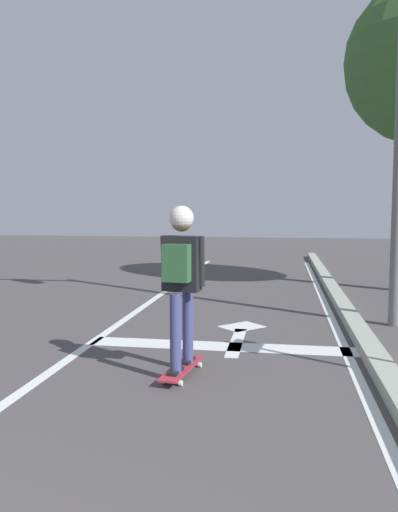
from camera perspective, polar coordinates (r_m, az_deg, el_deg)
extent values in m
cube|color=silver|center=(6.72, -11.35, -9.09)|extent=(0.12, 20.00, 0.01)
cube|color=silver|center=(6.36, 16.03, -10.03)|extent=(0.12, 20.00, 0.01)
cube|color=silver|center=(6.27, 2.53, -10.03)|extent=(3.23, 0.40, 0.01)
cube|color=silver|center=(6.48, 4.21, -9.53)|extent=(0.16, 1.40, 0.01)
cube|color=silver|center=(7.31, 4.81, -7.84)|extent=(0.71, 0.71, 0.01)
cube|color=#9DA294|center=(6.37, 18.31, -9.43)|extent=(0.24, 24.00, 0.14)
cube|color=#A82938|center=(5.22, -1.91, -12.39)|extent=(0.32, 0.90, 0.02)
cube|color=#B2B2B7|center=(5.49, -0.84, -11.64)|extent=(0.16, 0.07, 0.01)
cylinder|color=silver|center=(5.53, -1.77, -11.88)|extent=(0.04, 0.06, 0.05)
cylinder|color=silver|center=(5.48, 0.10, -12.06)|extent=(0.04, 0.06, 0.05)
cube|color=#B2B2B7|center=(4.96, -3.10, -13.54)|extent=(0.16, 0.07, 0.01)
cylinder|color=silver|center=(5.00, -4.12, -13.78)|extent=(0.04, 0.06, 0.05)
cylinder|color=silver|center=(4.94, -2.06, -14.01)|extent=(0.04, 0.06, 0.05)
cylinder|color=#3D4276|center=(5.28, -1.25, -7.75)|extent=(0.11, 0.11, 0.77)
cube|color=black|center=(5.38, -1.25, -11.61)|extent=(0.12, 0.25, 0.03)
cylinder|color=#3D4276|center=(4.95, -2.63, -8.65)|extent=(0.11, 0.11, 0.77)
cube|color=black|center=(5.05, -2.62, -12.73)|extent=(0.12, 0.25, 0.03)
cube|color=black|center=(5.00, -1.94, -0.85)|extent=(0.38, 0.23, 0.54)
cylinder|color=black|center=(5.09, -3.84, -0.47)|extent=(0.07, 0.13, 0.50)
cylinder|color=black|center=(4.97, 0.23, -0.61)|extent=(0.07, 0.11, 0.50)
sphere|color=#8F6C4B|center=(4.98, -1.96, 3.96)|extent=(0.21, 0.21, 0.21)
sphere|color=silver|center=(4.97, -1.96, 4.27)|extent=(0.24, 0.24, 0.24)
cube|color=#2D5E35|center=(4.87, -2.50, -0.79)|extent=(0.28, 0.18, 0.36)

